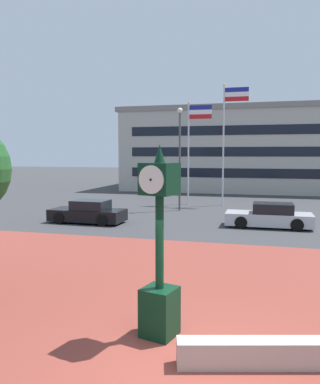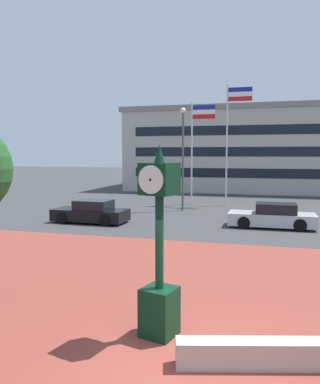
# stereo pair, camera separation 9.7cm
# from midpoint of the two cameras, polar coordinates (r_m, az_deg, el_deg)

# --- Properties ---
(ground_plane) EXTENTS (200.00, 200.00, 0.00)m
(ground_plane) POSITION_cam_midpoint_polar(r_m,az_deg,el_deg) (7.78, 5.78, -24.21)
(ground_plane) COLOR #38383A
(plaza_brick_paving) EXTENTS (44.00, 14.16, 0.01)m
(plaza_brick_paving) POSITION_cam_midpoint_polar(r_m,az_deg,el_deg) (10.53, 8.76, -15.98)
(plaza_brick_paving) COLOR brown
(plaza_brick_paving) RESTS_ON ground
(planter_wall) EXTENTS (3.19, 1.21, 0.50)m
(planter_wall) POSITION_cam_midpoint_polar(r_m,az_deg,el_deg) (7.94, 15.21, -21.69)
(planter_wall) COLOR #ADA393
(planter_wall) RESTS_ON ground
(street_clock) EXTENTS (0.82, 0.83, 4.05)m
(street_clock) POSITION_cam_midpoint_polar(r_m,az_deg,el_deg) (8.33, 0.25, -9.44)
(street_clock) COLOR black
(street_clock) RESTS_ON ground
(car_street_near) EXTENTS (4.44, 1.81, 1.28)m
(car_street_near) POSITION_cam_midpoint_polar(r_m,az_deg,el_deg) (21.55, 16.12, -3.46)
(car_street_near) COLOR #B7BABF
(car_street_near) RESTS_ON ground
(car_street_mid) EXTENTS (4.25, 1.95, 1.28)m
(car_street_mid) POSITION_cam_midpoint_polar(r_m,az_deg,el_deg) (22.53, -9.82, -2.94)
(car_street_mid) COLOR black
(car_street_mid) RESTS_ON ground
(flagpole_primary) EXTENTS (1.82, 0.14, 7.76)m
(flagpole_primary) POSITION_cam_midpoint_polar(r_m,az_deg,el_deg) (30.10, 5.17, 7.16)
(flagpole_primary) COLOR silver
(flagpole_primary) RESTS_ON ground
(flagpole_secondary) EXTENTS (1.84, 0.14, 8.96)m
(flagpole_secondary) POSITION_cam_midpoint_polar(r_m,az_deg,el_deg) (29.76, 10.19, 8.39)
(flagpole_secondary) COLOR silver
(flagpole_secondary) RESTS_ON ground
(civic_building) EXTENTS (30.49, 12.42, 8.65)m
(civic_building) POSITION_cam_midpoint_polar(r_m,az_deg,el_deg) (44.28, 16.04, 5.93)
(civic_building) COLOR #B2ADA3
(civic_building) RESTS_ON ground
(street_lamp_post) EXTENTS (0.36, 0.36, 6.94)m
(street_lamp_post) POSITION_cam_midpoint_polar(r_m,az_deg,el_deg) (26.78, 3.44, 6.30)
(street_lamp_post) COLOR #4C4C51
(street_lamp_post) RESTS_ON ground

